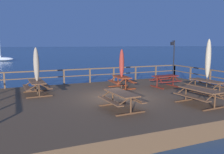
% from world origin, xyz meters
% --- Properties ---
extents(ground_plane, '(600.00, 600.00, 0.00)m').
position_xyz_m(ground_plane, '(0.00, 0.00, 0.00)').
color(ground_plane, navy).
extents(wooden_deck, '(15.80, 10.34, 0.74)m').
position_xyz_m(wooden_deck, '(0.00, 0.00, 0.37)').
color(wooden_deck, brown).
rests_on(wooden_deck, ground).
extents(railing_waterside_far, '(15.60, 0.10, 1.09)m').
position_xyz_m(railing_waterside_far, '(-0.00, 5.02, 1.49)').
color(railing_waterside_far, brown).
rests_on(railing_waterside_far, wooden_deck).
extents(railing_side_right, '(0.10, 10.14, 1.09)m').
position_xyz_m(railing_side_right, '(7.75, 0.00, 1.49)').
color(railing_side_right, brown).
rests_on(railing_side_right, wooden_deck).
extents(picnic_table_front_left, '(1.49, 1.76, 0.78)m').
position_xyz_m(picnic_table_front_left, '(1.31, 2.24, 1.29)').
color(picnic_table_front_left, '#993819').
rests_on(picnic_table_front_left, wooden_deck).
extents(picnic_table_back_right, '(1.50, 2.24, 0.78)m').
position_xyz_m(picnic_table_back_right, '(5.28, -1.16, 1.30)').
color(picnic_table_back_right, brown).
rests_on(picnic_table_back_right, wooden_deck).
extents(picnic_table_back_left, '(1.50, 2.09, 0.78)m').
position_xyz_m(picnic_table_back_left, '(-4.01, 2.41, 1.30)').
color(picnic_table_back_left, brown).
rests_on(picnic_table_back_left, wooden_deck).
extents(picnic_table_front_right, '(1.56, 2.20, 0.78)m').
position_xyz_m(picnic_table_front_right, '(2.93, -3.04, 1.30)').
color(picnic_table_front_right, brown).
rests_on(picnic_table_front_right, wooden_deck).
extents(picnic_table_mid_left, '(1.76, 1.46, 0.78)m').
position_xyz_m(picnic_table_mid_left, '(4.22, 1.46, 1.29)').
color(picnic_table_mid_left, maroon).
rests_on(picnic_table_mid_left, wooden_deck).
extents(picnic_table_mid_centre, '(1.51, 2.13, 0.78)m').
position_xyz_m(picnic_table_mid_centre, '(-0.84, -2.25, 1.30)').
color(picnic_table_mid_centre, brown).
rests_on(picnic_table_mid_centre, wooden_deck).
extents(patio_umbrella_short_mid, '(0.32, 0.32, 2.56)m').
position_xyz_m(patio_umbrella_short_mid, '(1.29, 2.20, 2.36)').
color(patio_umbrella_short_mid, '#4C3828').
rests_on(patio_umbrella_short_mid, wooden_deck).
extents(patio_umbrella_short_front, '(0.32, 0.32, 3.18)m').
position_xyz_m(patio_umbrella_short_front, '(5.33, -1.08, 2.76)').
color(patio_umbrella_short_front, '#4C3828').
rests_on(patio_umbrella_short_front, wooden_deck).
extents(patio_umbrella_tall_mid_right, '(0.32, 0.32, 2.71)m').
position_xyz_m(patio_umbrella_tall_mid_right, '(-4.00, 2.35, 2.46)').
color(patio_umbrella_tall_mid_right, '#4C3828').
rests_on(patio_umbrella_tall_mid_right, wooden_deck).
extents(lamp_post_hooked, '(0.60, 0.45, 3.20)m').
position_xyz_m(lamp_post_hooked, '(7.04, 4.36, 2.85)').
color(lamp_post_hooked, black).
rests_on(lamp_post_hooked, wooden_deck).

